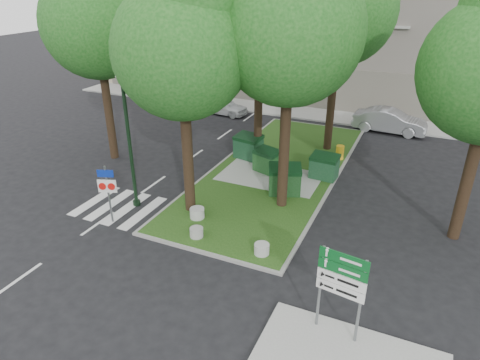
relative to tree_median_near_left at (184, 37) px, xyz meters
The scene contains 22 objects.
ground 7.88m from the tree_median_near_left, 61.12° to the right, with size 120.00×120.00×0.00m, color black.
median_island 9.27m from the tree_median_near_left, 70.64° to the left, with size 6.00×16.00×0.12m, color #194212.
median_kerb 9.28m from the tree_median_near_left, 70.64° to the left, with size 6.30×16.30×0.10m, color gray.
building_sidewalk 17.57m from the tree_median_near_left, 84.94° to the left, with size 42.00×3.00×0.12m, color #999993.
zebra_crossing 7.75m from the tree_median_near_left, 155.64° to the right, with size 5.00×3.00×0.01m, color silver.
tree_median_near_left is the anchor object (origin of this frame).
tree_median_near_right 4.09m from the tree_median_near_left, 29.74° to the left, with size 5.60×5.60×11.46m.
tree_median_mid 6.53m from the tree_median_near_left, 85.60° to the left, with size 4.80×4.80×9.99m.
tree_street_left 7.83m from the tree_median_near_left, 153.43° to the left, with size 5.40×5.40×11.00m.
dumpster_a 9.04m from the tree_median_near_left, 90.56° to the left, with size 1.64×1.30×1.36m.
dumpster_b 8.42m from the tree_median_near_left, 72.82° to the left, with size 1.54×1.30×1.22m.
dumpster_c 7.87m from the tree_median_near_left, 44.38° to the left, with size 1.77×1.52×1.39m.
dumpster_d 9.61m from the tree_median_near_left, 50.87° to the left, with size 1.41×1.04×1.26m.
bollard_left 7.03m from the tree_median_near_left, 47.83° to the right, with size 0.61×0.61×0.43m, color #AAABA6.
bollard_right 8.26m from the tree_median_near_left, 25.31° to the right, with size 0.56×0.56×0.40m, color #ACACA7.
bollard_mid 7.36m from the tree_median_near_left, 56.54° to the right, with size 0.53×0.53×0.38m, color #9C9B97.
litter_bin 11.59m from the tree_median_near_left, 60.55° to the left, with size 0.44×0.44×0.77m, color yellow.
street_lamp 4.38m from the tree_median_near_left, 167.09° to the right, with size 0.48×0.48×6.08m.
traffic_sign_pole 6.63m from the tree_median_near_left, 140.20° to the right, with size 0.73×0.31×2.55m.
directional_sign 10.16m from the tree_median_near_left, 31.95° to the right, with size 1.36×0.27×2.74m.
car_white 15.80m from the tree_median_near_left, 110.95° to the left, with size 1.47×3.66×1.25m, color silver.
car_silver 16.97m from the tree_median_near_left, 65.49° to the left, with size 1.61×4.60×1.52m, color gray.
Camera 1 is at (7.17, -11.45, 9.41)m, focal length 32.00 mm.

